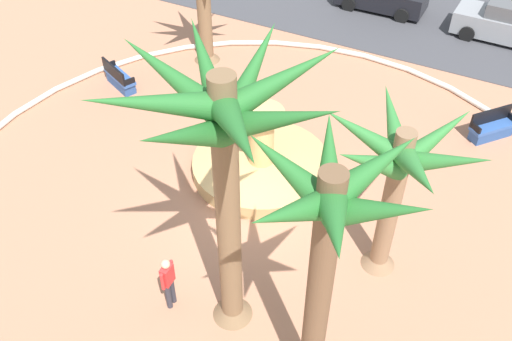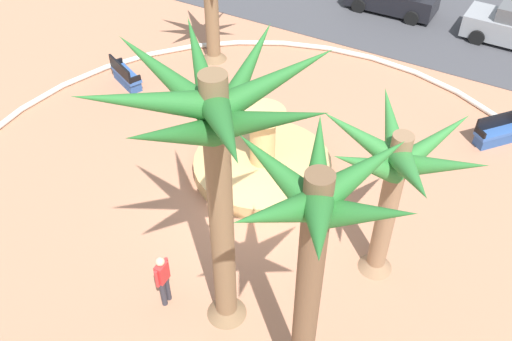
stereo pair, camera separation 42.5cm
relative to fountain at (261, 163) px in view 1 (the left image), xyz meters
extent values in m
plane|color=tan|center=(0.53, -1.50, -0.32)|extent=(80.00, 80.00, 0.00)
torus|color=silver|center=(0.53, -1.50, -0.22)|extent=(19.28, 19.28, 0.20)
cube|color=#424247|center=(0.53, 12.54, -0.31)|extent=(48.00, 8.00, 0.03)
cylinder|color=tan|center=(0.00, 0.00, -0.10)|extent=(4.28, 4.28, 0.45)
cylinder|color=teal|center=(0.00, 0.00, -0.13)|extent=(3.77, 3.77, 0.34)
cylinder|color=tan|center=(0.00, 0.00, 0.99)|extent=(0.77, 0.77, 1.73)
cylinder|color=#E0B370|center=(0.00, 0.00, 1.91)|extent=(1.37, 1.37, 0.12)
cylinder|color=brown|center=(4.14, -5.70, 2.78)|extent=(0.48, 0.48, 6.21)
cone|color=#28702D|center=(4.89, -5.73, 5.48)|extent=(1.80, 0.62, 1.31)
cone|color=#28702D|center=(4.56, -5.00, 5.62)|extent=(1.41, 1.84, 1.08)
cone|color=#28702D|center=(3.82, -5.02, 5.47)|extent=(1.26, 1.84, 1.33)
cone|color=#28702D|center=(3.36, -5.59, 5.54)|extent=(1.86, 0.82, 1.21)
cone|color=#28702D|center=(3.83, -6.44, 5.58)|extent=(1.22, 1.88, 1.15)
cone|color=#28702D|center=(4.48, -6.45, 5.64)|extent=(1.26, 1.88, 1.04)
cylinder|color=#8E6B4C|center=(4.44, -1.83, 1.89)|extent=(0.47, 0.47, 4.42)
cone|color=#8E6B4C|center=(4.44, -1.83, -0.07)|extent=(0.90, 0.90, 0.50)
cone|color=#337F38|center=(5.34, -1.87, 3.68)|extent=(2.06, 0.64, 1.35)
cone|color=#337F38|center=(4.96, -1.11, 3.64)|extent=(1.63, 1.98, 1.40)
cone|color=#337F38|center=(3.95, -1.06, 3.70)|extent=(1.57, 2.03, 1.30)
cone|color=#337F38|center=(3.52, -1.87, 3.73)|extent=(2.08, 0.64, 1.25)
cone|color=#337F38|center=(3.93, -2.51, 3.58)|extent=(1.65, 1.93, 1.51)
cone|color=#337F38|center=(4.94, -2.64, 3.81)|extent=(1.56, 2.05, 1.11)
cylinder|color=brown|center=(1.80, -4.98, 3.09)|extent=(0.51, 0.51, 6.83)
cone|color=brown|center=(1.80, -4.98, -0.07)|extent=(0.98, 0.98, 0.50)
cone|color=#28702D|center=(2.86, -4.99, 5.97)|extent=(2.37, 0.58, 1.57)
cone|color=#28702D|center=(2.50, -4.10, 6.13)|extent=(1.94, 2.25, 1.28)
cone|color=#28702D|center=(1.78, -3.95, 5.92)|extent=(0.60, 2.35, 1.65)
cone|color=#28702D|center=(1.03, -4.24, 5.99)|extent=(2.10, 2.05, 1.53)
cone|color=#28702D|center=(0.70, -4.86, 6.08)|extent=(2.46, 0.82, 1.37)
cone|color=#28702D|center=(1.01, -5.80, 6.19)|extent=(2.09, 2.14, 1.16)
cone|color=#28702D|center=(1.72, -6.00, 5.91)|extent=(0.75, 2.36, 1.68)
cone|color=#28702D|center=(2.57, -5.84, 6.20)|extent=(2.04, 2.19, 1.14)
cylinder|color=brown|center=(-5.02, 4.97, 1.89)|extent=(0.54, 0.54, 4.42)
cone|color=brown|center=(-5.02, 4.97, -0.07)|extent=(1.03, 1.03, 0.50)
cube|color=#335BA8|center=(-6.86, 1.77, 0.13)|extent=(1.67, 1.10, 0.12)
cube|color=black|center=(-6.94, 1.58, 0.43)|extent=(1.50, 0.72, 0.50)
cube|color=#2B4E8F|center=(-6.86, 1.77, -0.13)|extent=(1.53, 1.02, 0.39)
cube|color=black|center=(-7.54, 2.08, 0.27)|extent=(0.26, 0.44, 0.24)
cube|color=black|center=(-6.17, 1.47, 0.27)|extent=(0.26, 0.44, 0.24)
cube|color=#335BA8|center=(6.04, 5.11, 0.13)|extent=(1.41, 1.55, 0.12)
cube|color=black|center=(5.87, 5.24, 0.43)|extent=(1.09, 1.28, 0.50)
cube|color=#2B4E8F|center=(6.04, 5.11, -0.13)|extent=(1.30, 1.43, 0.39)
cube|color=black|center=(6.52, 5.69, 0.27)|extent=(0.40, 0.35, 0.24)
cube|color=black|center=(5.56, 4.53, 0.27)|extent=(0.40, 0.35, 0.24)
cylinder|color=#33333D|center=(0.33, -5.53, 0.11)|extent=(0.14, 0.14, 0.87)
cylinder|color=#33333D|center=(0.31, -5.35, 0.11)|extent=(0.14, 0.14, 0.87)
cube|color=red|center=(0.32, -5.44, 0.83)|extent=(0.22, 0.35, 0.56)
sphere|color=beige|center=(0.32, -5.44, 1.23)|extent=(0.22, 0.22, 0.22)
cylinder|color=red|center=(0.33, -5.66, 0.83)|extent=(0.09, 0.09, 0.53)
cylinder|color=red|center=(0.31, -5.22, 0.83)|extent=(0.09, 0.09, 0.53)
cylinder|color=black|center=(-1.53, 11.71, 0.00)|extent=(0.64, 0.23, 0.64)
cylinder|color=black|center=(0.94, 11.73, 0.00)|extent=(0.64, 0.23, 0.64)
cylinder|color=black|center=(0.93, 13.43, 0.00)|extent=(0.64, 0.23, 0.64)
cube|color=gray|center=(5.12, 12.23, 0.31)|extent=(4.04, 1.81, 0.90)
cube|color=#333D47|center=(4.42, 12.25, 0.96)|extent=(0.33, 1.37, 0.51)
cylinder|color=black|center=(3.86, 11.41, 0.00)|extent=(0.65, 0.24, 0.64)
cylinder|color=black|center=(3.90, 13.11, 0.00)|extent=(0.65, 0.24, 0.64)
camera|label=1|loc=(6.01, -11.74, 11.51)|focal=39.49mm
camera|label=2|loc=(6.38, -11.53, 11.51)|focal=39.49mm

